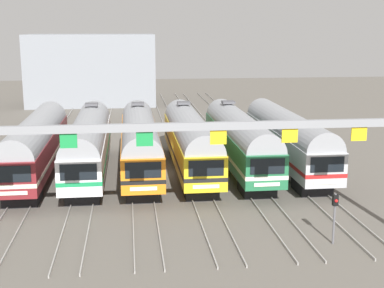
# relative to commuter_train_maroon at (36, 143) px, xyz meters

# --- Properties ---
(ground_plane) EXTENTS (160.00, 160.00, 0.00)m
(ground_plane) POSITION_rel_commuter_train_maroon_xyz_m (10.01, 0.01, -2.69)
(ground_plane) COLOR #5B564F
(track_bed) EXTENTS (21.53, 70.00, 0.15)m
(track_bed) POSITION_rel_commuter_train_maroon_xyz_m (10.01, 17.01, -2.61)
(track_bed) COLOR gray
(track_bed) RESTS_ON ground
(commuter_train_maroon) EXTENTS (2.88, 18.06, 4.77)m
(commuter_train_maroon) POSITION_rel_commuter_train_maroon_xyz_m (0.00, 0.00, 0.00)
(commuter_train_maroon) COLOR maroon
(commuter_train_maroon) RESTS_ON ground
(commuter_train_white) EXTENTS (2.88, 18.06, 5.05)m
(commuter_train_white) POSITION_rel_commuter_train_maroon_xyz_m (4.00, 0.00, 0.00)
(commuter_train_white) COLOR white
(commuter_train_white) RESTS_ON ground
(commuter_train_orange) EXTENTS (2.88, 18.06, 5.05)m
(commuter_train_orange) POSITION_rel_commuter_train_maroon_xyz_m (8.01, 0.00, 0.00)
(commuter_train_orange) COLOR orange
(commuter_train_orange) RESTS_ON ground
(commuter_train_yellow) EXTENTS (2.88, 18.06, 5.05)m
(commuter_train_yellow) POSITION_rel_commuter_train_maroon_xyz_m (12.01, 0.00, 0.00)
(commuter_train_yellow) COLOR gold
(commuter_train_yellow) RESTS_ON ground
(commuter_train_green) EXTENTS (2.88, 18.06, 5.05)m
(commuter_train_green) POSITION_rel_commuter_train_maroon_xyz_m (16.02, 0.00, 0.00)
(commuter_train_green) COLOR #236B42
(commuter_train_green) RESTS_ON ground
(commuter_train_stainless) EXTENTS (2.88, 18.06, 4.77)m
(commuter_train_stainless) POSITION_rel_commuter_train_maroon_xyz_m (20.02, 0.00, 0.00)
(commuter_train_stainless) COLOR #B2B5BA
(commuter_train_stainless) RESTS_ON ground
(catenary_gantry) EXTENTS (25.26, 0.44, 6.97)m
(catenary_gantry) POSITION_rel_commuter_train_maroon_xyz_m (10.01, -13.49, 2.65)
(catenary_gantry) COLOR gray
(catenary_gantry) RESTS_ON ground
(yard_signal_mast) EXTENTS (0.28, 0.35, 2.83)m
(yard_signal_mast) POSITION_rel_commuter_train_maroon_xyz_m (18.02, -15.57, -0.71)
(yard_signal_mast) COLOR #59595E
(yard_signal_mast) RESTS_ON ground
(maintenance_building) EXTENTS (18.70, 10.00, 10.46)m
(maintenance_building) POSITION_rel_commuter_train_maroon_xyz_m (1.81, 40.94, 2.54)
(maintenance_building) COLOR gray
(maintenance_building) RESTS_ON ground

